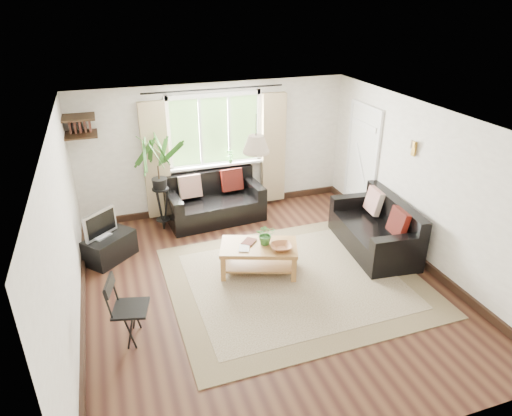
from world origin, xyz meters
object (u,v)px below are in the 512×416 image
object	(u,v)px
coffee_table	(259,259)
folding_chair	(131,310)
sofa_back	(215,200)
tv_stand	(110,247)
sofa_right	(374,227)
palm_stand	(160,185)

from	to	relation	value
coffee_table	folding_chair	distance (m)	2.11
sofa_back	tv_stand	bearing A→B (deg)	-161.48
folding_chair	tv_stand	bearing A→B (deg)	19.20
sofa_right	coffee_table	size ratio (longest dim) A/B	1.53
sofa_back	coffee_table	size ratio (longest dim) A/B	1.53
coffee_table	tv_stand	world-z (taller)	coffee_table
palm_stand	folding_chair	bearing A→B (deg)	-105.51
coffee_table	tv_stand	size ratio (longest dim) A/B	1.46
sofa_back	palm_stand	xyz separation A→B (m)	(-0.96, -0.07, 0.45)
sofa_back	sofa_right	distance (m)	2.86
sofa_back	folding_chair	size ratio (longest dim) A/B	1.99
sofa_back	sofa_right	size ratio (longest dim) A/B	1.00
sofa_back	coffee_table	bearing A→B (deg)	-89.18
coffee_table	palm_stand	xyz separation A→B (m)	(-1.15, 1.84, 0.62)
palm_stand	sofa_right	bearing A→B (deg)	-29.65
palm_stand	folding_chair	xyz separation A→B (m)	(-0.76, -2.73, -0.42)
coffee_table	sofa_right	bearing A→B (deg)	1.61
tv_stand	folding_chair	world-z (taller)	folding_chair
sofa_back	palm_stand	world-z (taller)	palm_stand
coffee_table	tv_stand	bearing A→B (deg)	152.37
sofa_right	folding_chair	world-z (taller)	folding_chair
tv_stand	folding_chair	distance (m)	2.00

